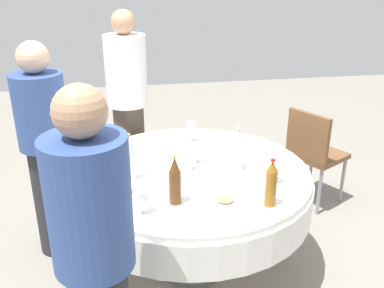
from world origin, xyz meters
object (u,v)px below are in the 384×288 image
Objects in this scene: plate_front at (242,149)px; person_rear at (95,259)px; dining_table at (192,189)px; bottle_brown_mid at (175,181)px; wine_glass_east at (276,168)px; plate_left at (172,152)px; wine_glass_south at (142,198)px; chair_near at (313,150)px; bottle_clear_right at (238,150)px; wine_glass_north at (191,128)px; person_right at (46,149)px; bottle_amber_rear at (271,184)px; wine_glass_inner at (197,149)px; plate_west at (226,202)px; bottle_clear_east at (130,158)px; wine_glass_near at (192,155)px; person_mid at (128,107)px; plate_inner at (125,193)px.

person_rear is (-1.00, -1.22, 0.09)m from plate_front.
bottle_brown_mid reaches higher than dining_table.
wine_glass_east is 0.53× the size of plate_left.
chair_near is at bearing 36.55° from wine_glass_south.
bottle_brown_mid reaches higher than plate_left.
bottle_brown_mid is at bearing 23.78° from wine_glass_south.
plate_left is 0.28× the size of chair_near.
plate_front is (0.12, 0.30, -0.13)m from bottle_clear_right.
person_right is (-1.04, -0.15, -0.03)m from wine_glass_north.
dining_table is 1.02× the size of person_right.
bottle_brown_mid is at bearing 167.48° from bottle_amber_rear.
wine_glass_inner is at bearing -52.98° from plate_left.
wine_glass_east reaches higher than plate_west.
chair_near is (1.26, 0.35, -0.23)m from plate_left.
bottle_clear_east is (-0.23, 0.34, 0.01)m from bottle_brown_mid.
wine_glass_near is 0.09× the size of person_right.
bottle_clear_right is 1.20× the size of plate_left.
wine_glass_north is 0.42m from plate_front.
wine_glass_near reaches higher than wine_glass_inner.
wine_glass_north is 1.60m from person_rear.
person_right is (-0.59, -0.65, -0.07)m from person_mid.
plate_left is (-0.51, 0.03, 0.00)m from plate_front.
person_rear is at bearing -146.39° from wine_glass_east.
person_mid is at bearing -131.92° from chair_near.
bottle_clear_east reaches higher than plate_inner.
bottle_amber_rear is at bearing -75.02° from wine_glass_north.
wine_glass_south is (-0.64, -0.44, -0.04)m from bottle_clear_right.
bottle_amber_rear is 1.68m from person_mid.
bottle_clear_right is at bearing 97.21° from bottle_amber_rear.
plate_left is at bearing 127.02° from wine_glass_inner.
plate_left is (-0.45, 0.81, -0.12)m from bottle_amber_rear.
bottle_clear_right is 1.27m from person_rear.
bottle_amber_rear is at bearing -63.97° from wine_glass_inner.
bottle_amber_rear is 2.18× the size of wine_glass_east.
bottle_brown_mid is 1.42m from person_mid.
chair_near is at bearing 28.87° from wine_glass_near.
dining_table is 1.81× the size of chair_near.
bottle_clear_east reaches higher than wine_glass_north.
wine_glass_near is (-0.00, -0.00, 0.25)m from dining_table.
dining_table is 0.34m from plate_left.
wine_glass_north is at bearing -111.08° from chair_near.
bottle_clear_east is at bearing 96.07° from wine_glass_south.
person_rear is at bearing -144.16° from plate_west.
bottle_brown_mid reaches higher than chair_near.
dining_table is 6.46× the size of plate_left.
bottle_amber_rear is 1.97× the size of wine_glass_inner.
plate_front is at bearing 85.34° from bottle_amber_rear.
wine_glass_inner is (-0.03, -0.40, 0.00)m from wine_glass_north.
bottle_amber_rear is 0.18× the size of person_right.
person_right is (-1.07, 0.81, 0.06)m from plate_west.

